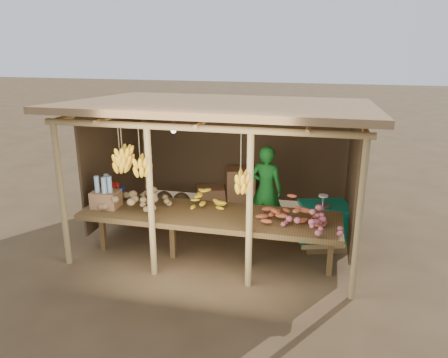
# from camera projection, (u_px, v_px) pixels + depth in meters

# --- Properties ---
(ground) EXTENTS (60.00, 60.00, 0.00)m
(ground) POSITION_uv_depth(u_px,v_px,m) (224.00, 236.00, 7.67)
(ground) COLOR brown
(ground) RESTS_ON ground
(stall_structure) EXTENTS (4.70, 3.50, 2.43)m
(stall_structure) POSITION_uv_depth(u_px,v_px,m) (220.00, 130.00, 7.03)
(stall_structure) COLOR tan
(stall_structure) RESTS_ON ground
(counter) EXTENTS (3.90, 1.05, 0.80)m
(counter) POSITION_uv_depth(u_px,v_px,m) (210.00, 217.00, 6.56)
(counter) COLOR brown
(counter) RESTS_ON ground
(potato_heap) EXTENTS (1.26, 0.96, 0.37)m
(potato_heap) POSITION_uv_depth(u_px,v_px,m) (137.00, 196.00, 6.74)
(potato_heap) COLOR olive
(potato_heap) RESTS_ON counter
(sweet_potato_heap) EXTENTS (1.04, 0.83, 0.35)m
(sweet_potato_heap) POSITION_uv_depth(u_px,v_px,m) (292.00, 210.00, 6.19)
(sweet_potato_heap) COLOR #B34F2E
(sweet_potato_heap) RESTS_ON counter
(onion_heap) EXTENTS (0.98, 0.73, 0.36)m
(onion_heap) POSITION_uv_depth(u_px,v_px,m) (314.00, 219.00, 5.89)
(onion_heap) COLOR #B0555F
(onion_heap) RESTS_ON counter
(banana_pile) EXTENTS (0.54, 0.33, 0.34)m
(banana_pile) POSITION_uv_depth(u_px,v_px,m) (206.00, 197.00, 6.73)
(banana_pile) COLOR yellow
(banana_pile) RESTS_ON counter
(tomato_basin) EXTENTS (0.40, 0.40, 0.21)m
(tomato_basin) POSITION_uv_depth(u_px,v_px,m) (113.00, 191.00, 7.28)
(tomato_basin) COLOR navy
(tomato_basin) RESTS_ON counter
(bottle_box) EXTENTS (0.42, 0.33, 0.52)m
(bottle_box) POSITION_uv_depth(u_px,v_px,m) (106.00, 195.00, 6.75)
(bottle_box) COLOR #946642
(bottle_box) RESTS_ON counter
(vendor) EXTENTS (0.64, 0.48, 1.58)m
(vendor) POSITION_uv_depth(u_px,v_px,m) (266.00, 190.00, 7.61)
(vendor) COLOR #187023
(vendor) RESTS_ON ground
(tarp_crate) EXTENTS (0.95, 0.88, 0.94)m
(tarp_crate) POSITION_uv_depth(u_px,v_px,m) (325.00, 224.00, 7.19)
(tarp_crate) COLOR brown
(tarp_crate) RESTS_ON ground
(carton_stack) EXTENTS (1.27, 0.60, 0.88)m
(carton_stack) POSITION_uv_depth(u_px,v_px,m) (230.00, 192.00, 8.70)
(carton_stack) COLOR #946642
(carton_stack) RESTS_ON ground
(burlap_sacks) EXTENTS (0.76, 0.40, 0.54)m
(burlap_sacks) POSITION_uv_depth(u_px,v_px,m) (173.00, 203.00, 8.58)
(burlap_sacks) COLOR #4E3A24
(burlap_sacks) RESTS_ON ground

